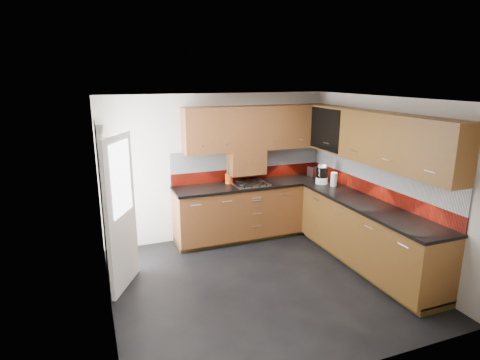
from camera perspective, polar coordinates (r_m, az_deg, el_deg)
name	(u,v)px	position (r m, az deg, el deg)	size (l,w,h in m)	color
room	(262,173)	(4.98, 3.19, 0.99)	(4.00, 3.80, 2.64)	black
base_cabinets	(305,223)	(6.37, 9.21, -6.08)	(2.70, 3.20, 0.95)	brown
countertop	(306,194)	(6.20, 9.35, -1.97)	(2.72, 3.22, 0.04)	black
backsplash	(312,171)	(6.42, 10.17, 1.25)	(2.70, 3.20, 0.54)	maroon
upper_cabinets	(316,133)	(6.16, 10.77, 6.61)	(2.50, 3.20, 0.72)	brown
extractor_hood	(247,162)	(6.66, 0.94, 2.58)	(0.60, 0.33, 0.40)	brown
glass_cabinet	(333,127)	(6.66, 13.03, 7.30)	(0.32, 0.80, 0.66)	black
back_door	(111,207)	(5.41, -17.82, -3.72)	(0.42, 1.19, 2.04)	white
gas_hob	(250,183)	(6.59, 1.47, -0.47)	(0.56, 0.49, 0.04)	silver
utensil_pot	(229,177)	(6.63, -1.59, 0.37)	(0.13, 0.13, 0.45)	#D44613
toaster	(315,171)	(7.27, 10.55, 1.28)	(0.27, 0.20, 0.17)	silver
food_processor	(322,175)	(6.73, 11.55, 0.71)	(0.19, 0.19, 0.32)	white
paper_towel	(334,179)	(6.63, 13.20, 0.09)	(0.11, 0.11, 0.22)	white
orange_cloth	(323,183)	(6.78, 11.73, -0.41)	(0.13, 0.11, 0.01)	orange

